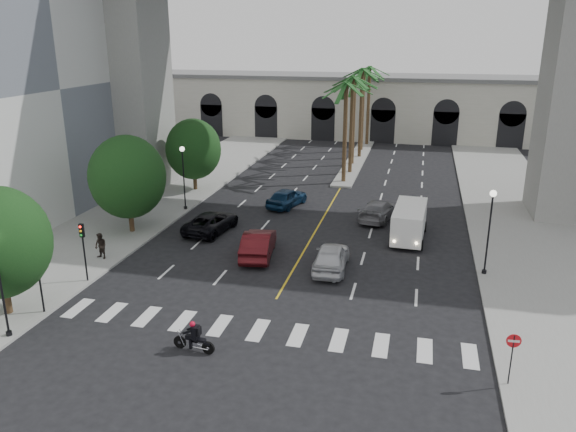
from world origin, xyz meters
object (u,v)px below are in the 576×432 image
(lamp_post_left_far, at_px, (183,173))
(car_a, at_px, (331,257))
(traffic_signal_near, at_px, (38,270))
(traffic_signal_far, at_px, (83,243))
(car_b, at_px, (258,244))
(car_c, at_px, (211,222))
(car_d, at_px, (378,210))
(pedestrian_b, at_px, (101,246))
(pedestrian_a, at_px, (29,248))
(cargo_van, at_px, (409,222))
(do_not_enter_sign, at_px, (513,349))
(lamp_post_right, at_px, (490,225))
(motorcycle_rider, at_px, (195,338))
(car_e, at_px, (287,197))

(lamp_post_left_far, height_order, car_a, lamp_post_left_far)
(traffic_signal_near, height_order, traffic_signal_far, same)
(car_b, relative_size, car_c, 0.98)
(car_d, xyz_separation_m, pedestrian_b, (-16.54, -12.66, 0.24))
(traffic_signal_far, distance_m, pedestrian_a, 5.44)
(pedestrian_a, height_order, pedestrian_b, pedestrian_a)
(lamp_post_left_far, xyz_separation_m, traffic_signal_near, (0.10, -18.50, -0.71))
(lamp_post_left_far, xyz_separation_m, cargo_van, (18.13, -2.65, -1.89))
(car_d, height_order, do_not_enter_sign, do_not_enter_sign)
(car_c, xyz_separation_m, pedestrian_b, (-4.86, -6.89, 0.26))
(lamp_post_right, distance_m, car_c, 19.34)
(lamp_post_left_far, distance_m, pedestrian_b, 11.53)
(motorcycle_rider, height_order, do_not_enter_sign, do_not_enter_sign)
(traffic_signal_near, bearing_deg, car_a, 34.31)
(car_c, bearing_deg, traffic_signal_far, 76.99)
(cargo_van, xyz_separation_m, pedestrian_a, (-23.05, -10.27, -0.20))
(do_not_enter_sign, bearing_deg, car_e, 119.16)
(car_d, xyz_separation_m, cargo_van, (2.48, -4.03, 0.57))
(traffic_signal_near, distance_m, pedestrian_b, 7.44)
(traffic_signal_far, bearing_deg, do_not_enter_sign, -12.56)
(traffic_signal_near, distance_m, cargo_van, 24.03)
(traffic_signal_far, distance_m, cargo_van, 21.60)
(traffic_signal_near, xyz_separation_m, do_not_enter_sign, (22.65, -1.05, -0.74))
(pedestrian_a, bearing_deg, do_not_enter_sign, -31.45)
(car_e, xyz_separation_m, pedestrian_b, (-8.76, -14.35, 0.21))
(pedestrian_b, relative_size, do_not_enter_sign, 0.70)
(lamp_post_right, xyz_separation_m, car_b, (-14.13, -0.16, -2.36))
(pedestrian_a, bearing_deg, car_b, 1.33)
(pedestrian_a, bearing_deg, pedestrian_b, 4.24)
(lamp_post_left_far, bearing_deg, traffic_signal_near, -89.69)
(car_d, bearing_deg, cargo_van, 132.41)
(pedestrian_b, bearing_deg, lamp_post_left_far, 103.56)
(car_e, relative_size, pedestrian_a, 2.38)
(traffic_signal_near, distance_m, pedestrian_a, 7.63)
(lamp_post_right, distance_m, pedestrian_b, 24.03)
(traffic_signal_near, xyz_separation_m, cargo_van, (18.03, 15.85, -1.18))
(motorcycle_rider, relative_size, car_d, 0.40)
(do_not_enter_sign, bearing_deg, traffic_signal_near, 173.16)
(lamp_post_right, distance_m, traffic_signal_far, 23.62)
(pedestrian_b, bearing_deg, traffic_signal_far, -54.65)
(motorcycle_rider, distance_m, car_b, 11.86)
(traffic_signal_near, height_order, do_not_enter_sign, traffic_signal_near)
(car_a, relative_size, do_not_enter_sign, 2.00)
(lamp_post_left_far, height_order, car_d, lamp_post_left_far)
(lamp_post_right, bearing_deg, traffic_signal_far, -164.02)
(do_not_enter_sign, bearing_deg, traffic_signal_far, 163.24)
(lamp_post_right, bearing_deg, car_b, -179.35)
(car_a, bearing_deg, car_d, -102.67)
(pedestrian_b, bearing_deg, car_b, 36.19)
(lamp_post_left_far, height_order, pedestrian_a, lamp_post_left_far)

